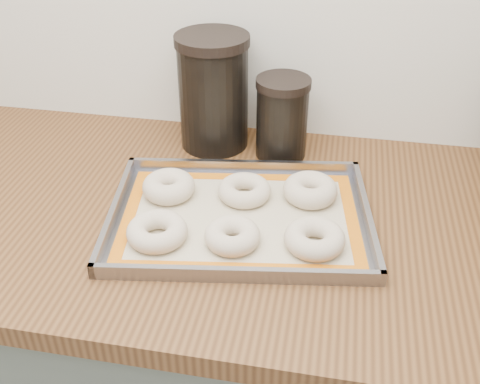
% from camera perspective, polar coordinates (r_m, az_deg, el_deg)
% --- Properties ---
extents(countertop, '(3.06, 0.68, 0.04)m').
position_cam_1_polar(countertop, '(1.03, 11.44, -4.01)').
color(countertop, brown).
rests_on(countertop, cabinet).
extents(baking_tray, '(0.50, 0.39, 0.03)m').
position_cam_1_polar(baking_tray, '(1.00, 0.00, -2.51)').
color(baking_tray, gray).
rests_on(baking_tray, countertop).
extents(baking_mat, '(0.46, 0.35, 0.00)m').
position_cam_1_polar(baking_mat, '(1.00, 0.00, -2.60)').
color(baking_mat, '#C6B793').
rests_on(baking_mat, baking_tray).
extents(bagel_front_left, '(0.12, 0.12, 0.03)m').
position_cam_1_polar(bagel_front_left, '(0.96, -8.42, -3.97)').
color(bagel_front_left, beige).
rests_on(bagel_front_left, baking_mat).
extents(bagel_front_mid, '(0.11, 0.11, 0.04)m').
position_cam_1_polar(bagel_front_mid, '(0.94, -0.78, -4.45)').
color(bagel_front_mid, beige).
rests_on(bagel_front_mid, baking_mat).
extents(bagel_front_right, '(0.13, 0.13, 0.04)m').
position_cam_1_polar(bagel_front_right, '(0.94, 7.59, -4.70)').
color(bagel_front_right, beige).
rests_on(bagel_front_right, baking_mat).
extents(bagel_back_left, '(0.10, 0.10, 0.04)m').
position_cam_1_polar(bagel_back_left, '(1.06, -7.25, 0.56)').
color(bagel_back_left, beige).
rests_on(bagel_back_left, baking_mat).
extents(bagel_back_mid, '(0.10, 0.10, 0.03)m').
position_cam_1_polar(bagel_back_mid, '(1.05, 0.45, 0.17)').
color(bagel_back_mid, beige).
rests_on(bagel_back_mid, baking_mat).
extents(bagel_back_right, '(0.10, 0.10, 0.04)m').
position_cam_1_polar(bagel_back_right, '(1.05, 7.14, 0.22)').
color(bagel_back_right, beige).
rests_on(bagel_back_right, baking_mat).
extents(canister_left, '(0.15, 0.15, 0.24)m').
position_cam_1_polar(canister_left, '(1.19, -2.72, 10.13)').
color(canister_left, black).
rests_on(canister_left, countertop).
extents(canister_mid, '(0.11, 0.11, 0.17)m').
position_cam_1_polar(canister_mid, '(1.17, 4.28, 7.54)').
color(canister_mid, black).
rests_on(canister_mid, countertop).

